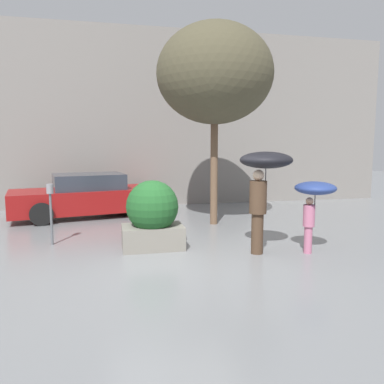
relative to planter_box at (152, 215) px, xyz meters
name	(u,v)px	position (x,y,z in m)	size (l,w,h in m)	color
ground_plane	(175,261)	(0.31, -0.92, -0.69)	(40.00, 40.00, 0.00)	slate
building_facade	(142,118)	(0.31, 5.58, 2.31)	(18.00, 0.30, 6.00)	gray
planter_box	(152,215)	(0.00, 0.00, 0.00)	(1.23, 1.06, 1.40)	gray
person_adult	(264,173)	(2.05, -0.81, 0.87)	(1.00, 1.00, 1.98)	#473323
person_child	(314,195)	(3.00, -1.03, 0.46)	(0.78, 0.78, 1.41)	#B76684
parked_car_near	(89,196)	(-1.44, 3.90, -0.11)	(4.62, 2.51, 1.26)	maroon
street_tree	(215,75)	(1.86, 2.02, 3.19)	(2.98, 2.98, 5.16)	brown
parking_meter	(50,201)	(-2.06, 0.71, 0.24)	(0.14, 0.14, 1.30)	#595B60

